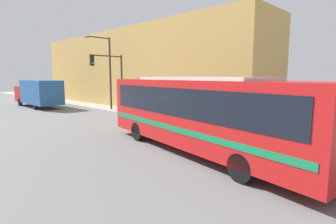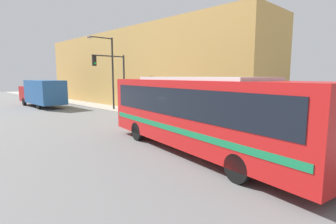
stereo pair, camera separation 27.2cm
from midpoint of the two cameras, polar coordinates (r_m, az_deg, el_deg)
ground_plane at (r=12.17m, az=6.68°, el=-8.58°), size 120.00×120.00×0.00m
sidewalk at (r=31.27m, az=-15.64°, el=1.37°), size 2.45×70.00×0.14m
building_facade at (r=31.08m, az=-6.48°, el=9.14°), size 6.00×32.45×8.35m
city_bus at (r=11.60m, az=7.47°, el=0.45°), size 4.58×12.06×3.39m
delivery_truck at (r=32.48m, az=-25.51°, el=3.88°), size 2.49×8.41×2.98m
fire_hydrant at (r=19.04m, az=4.69°, el=-1.03°), size 0.24×0.32×0.73m
traffic_light_pole at (r=24.35m, az=-11.47°, el=8.35°), size 3.28×0.35×5.19m
parking_meter at (r=20.74m, az=-0.65°, el=1.07°), size 0.14×0.14×1.24m
street_lamp at (r=26.56m, az=-12.36°, el=9.58°), size 2.73×0.28×6.98m
pedestrian_near_corner at (r=21.97m, az=-2.17°, el=1.57°), size 0.34×0.34×1.75m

